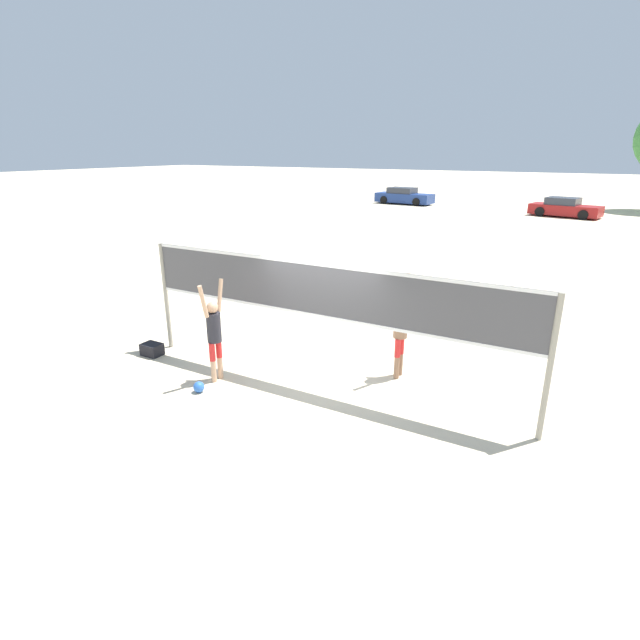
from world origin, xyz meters
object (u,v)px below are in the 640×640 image
(volleyball_net, at_px, (320,298))
(gear_bag, at_px, (152,349))
(parked_car_mid, at_px, (565,208))
(player_spiker, at_px, (214,330))
(parked_car_near, at_px, (404,197))
(player_blocker, at_px, (401,325))
(volleyball, at_px, (199,387))

(volleyball_net, height_order, gear_bag, volleyball_net)
(parked_car_mid, bearing_deg, player_spiker, -85.23)
(volleyball_net, xyz_separation_m, parked_car_mid, (1.98, 30.50, -1.21))
(volleyball_net, relative_size, gear_bag, 18.33)
(volleyball_net, xyz_separation_m, parked_car_near, (-10.48, 32.98, -1.19))
(gear_bag, xyz_separation_m, parked_car_near, (-6.44, 33.56, 0.48))
(player_spiker, bearing_deg, parked_car_mid, -7.09)
(player_blocker, xyz_separation_m, parked_car_near, (-11.71, 31.88, -0.50))
(player_blocker, relative_size, gear_bag, 4.75)
(player_spiker, distance_m, gear_bag, 2.34)
(player_spiker, distance_m, player_blocker, 3.69)
(volleyball_net, bearing_deg, parked_car_near, 107.63)
(volleyball, bearing_deg, player_blocker, 39.43)
(player_blocker, bearing_deg, volleyball, -50.57)
(gear_bag, height_order, parked_car_near, parked_car_near)
(player_spiker, height_order, parked_car_near, player_spiker)
(parked_car_mid, bearing_deg, volleyball_net, -81.86)
(volleyball_net, height_order, parked_car_mid, volleyball_net)
(volleyball_net, height_order, player_blocker, volleyball_net)
(volleyball_net, distance_m, player_spiker, 2.21)
(parked_car_near, bearing_deg, gear_bag, -73.20)
(player_spiker, xyz_separation_m, player_blocker, (3.14, 1.94, 0.04))
(player_spiker, relative_size, player_blocker, 0.97)
(player_blocker, distance_m, gear_bag, 5.62)
(player_spiker, bearing_deg, gear_bag, 82.94)
(player_spiker, bearing_deg, parked_car_near, 14.21)
(player_blocker, bearing_deg, player_spiker, -58.29)
(player_blocker, bearing_deg, volleyball_net, -48.06)
(volleyball, bearing_deg, player_spiker, 94.93)
(volleyball, xyz_separation_m, parked_car_mid, (3.84, 31.94, 0.48))
(gear_bag, bearing_deg, volleyball, -21.57)
(player_spiker, bearing_deg, volleyball_net, -66.31)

